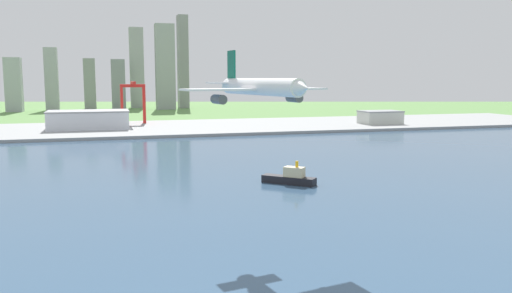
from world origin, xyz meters
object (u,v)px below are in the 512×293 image
(airplane_landing, at_px, (260,87))
(warehouse_main, at_px, (88,120))
(port_crane_red, at_px, (133,93))
(tugboat_small, at_px, (290,178))
(warehouse_annex, at_px, (380,117))

(airplane_landing, height_order, warehouse_main, airplane_landing)
(airplane_landing, relative_size, warehouse_main, 0.67)
(port_crane_red, distance_m, warehouse_main, 62.30)
(warehouse_main, bearing_deg, airplane_landing, -81.12)
(airplane_landing, height_order, port_crane_red, airplane_landing)
(tugboat_small, relative_size, warehouse_main, 0.31)
(port_crane_red, bearing_deg, warehouse_annex, -17.17)
(warehouse_main, relative_size, warehouse_annex, 1.81)
(warehouse_main, bearing_deg, port_crane_red, 48.22)
(warehouse_annex, bearing_deg, airplane_landing, -124.40)
(port_crane_red, distance_m, warehouse_annex, 231.76)
(airplane_landing, xyz_separation_m, warehouse_annex, (208.34, 304.30, -33.61))
(port_crane_red, bearing_deg, airplane_landing, -88.14)
(airplane_landing, relative_size, warehouse_annex, 1.21)
(airplane_landing, relative_size, tugboat_small, 2.13)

